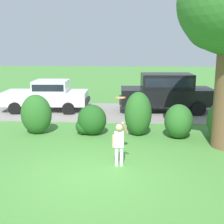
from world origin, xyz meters
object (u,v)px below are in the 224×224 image
child_thrower (119,141)px  parked_suv (166,91)px  frisbee (121,98)px  parked_sedan (47,94)px

child_thrower → parked_suv: bearing=74.0°
child_thrower → frisbee: 1.21m
parked_sedan → child_thrower: bearing=-60.8°
parked_sedan → frisbee: size_ratio=15.90×
parked_sedan → child_thrower: parked_sedan is taller
parked_suv → frisbee: size_ratio=17.01×
parked_suv → child_thrower: (-2.06, -7.20, -0.36)m
parked_sedan → frisbee: 7.98m
parked_sedan → parked_suv: 6.03m
parked_sedan → frisbee: (3.98, -6.83, 1.05)m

